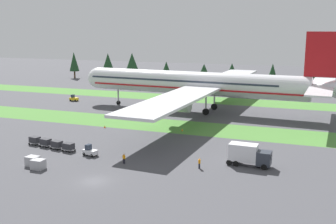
{
  "coord_description": "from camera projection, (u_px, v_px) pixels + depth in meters",
  "views": [
    {
      "loc": [
        29.39,
        -49.01,
        21.83
      ],
      "look_at": [
        -0.49,
        32.44,
        4.0
      ],
      "focal_mm": 43.65,
      "sensor_mm": 36.0,
      "label": 1
    }
  ],
  "objects": [
    {
      "name": "ground_plane",
      "position": [
        95.0,
        181.0,
        59.38
      ],
      "size": [
        400.0,
        400.0,
        0.0
      ],
      "primitive_type": "plane",
      "color": "#47474C"
    },
    {
      "name": "grass_strip_near",
      "position": [
        176.0,
        126.0,
        92.61
      ],
      "size": [
        320.0,
        12.32,
        0.01
      ],
      "primitive_type": "cube",
      "color": "#4C8438",
      "rests_on": "ground"
    },
    {
      "name": "grass_strip_far",
      "position": [
        214.0,
        100.0,
        126.3
      ],
      "size": [
        320.0,
        12.32,
        0.01
      ],
      "primitive_type": "cube",
      "color": "#4C8438",
      "rests_on": "ground"
    },
    {
      "name": "airliner",
      "position": [
        203.0,
        84.0,
        107.34
      ],
      "size": [
        70.51,
        86.3,
        21.11
      ],
      "rotation": [
        0.0,
        0.0,
        1.52
      ],
      "color": "silver",
      "rests_on": "ground"
    },
    {
      "name": "baggage_tug",
      "position": [
        90.0,
        151.0,
        71.16
      ],
      "size": [
        2.79,
        1.74,
        1.97
      ],
      "rotation": [
        0.0,
        0.0,
        -1.75
      ],
      "color": "silver",
      "rests_on": "ground"
    },
    {
      "name": "cargo_dolly_lead",
      "position": [
        69.0,
        146.0,
        73.63
      ],
      "size": [
        2.43,
        1.87,
        1.55
      ],
      "rotation": [
        0.0,
        0.0,
        -1.75
      ],
      "color": "#A3A3A8",
      "rests_on": "ground"
    },
    {
      "name": "cargo_dolly_second",
      "position": [
        57.0,
        144.0,
        75.07
      ],
      "size": [
        2.43,
        1.87,
        1.55
      ],
      "rotation": [
        0.0,
        0.0,
        -1.75
      ],
      "color": "#A3A3A8",
      "rests_on": "ground"
    },
    {
      "name": "cargo_dolly_third",
      "position": [
        46.0,
        142.0,
        76.51
      ],
      "size": [
        2.43,
        1.87,
        1.55
      ],
      "rotation": [
        0.0,
        0.0,
        -1.75
      ],
      "color": "#A3A3A8",
      "rests_on": "ground"
    },
    {
      "name": "cargo_dolly_fourth",
      "position": [
        35.0,
        140.0,
        77.95
      ],
      "size": [
        2.43,
        1.87,
        1.55
      ],
      "rotation": [
        0.0,
        0.0,
        -1.75
      ],
      "color": "#A3A3A8",
      "rests_on": "ground"
    },
    {
      "name": "catering_truck",
      "position": [
        249.0,
        154.0,
        65.63
      ],
      "size": [
        7.05,
        2.6,
        3.58
      ],
      "rotation": [
        0.0,
        0.0,
        -1.61
      ],
      "color": "#2D333D",
      "rests_on": "ground"
    },
    {
      "name": "pushback_tractor",
      "position": [
        74.0,
        98.0,
        124.67
      ],
      "size": [
        2.66,
        1.43,
        1.97
      ],
      "rotation": [
        0.0,
        0.0,
        4.66
      ],
      "color": "yellow",
      "rests_on": "ground"
    },
    {
      "name": "ground_crew_marshaller",
      "position": [
        124.0,
        158.0,
        66.89
      ],
      "size": [
        0.56,
        0.36,
        1.74
      ],
      "rotation": [
        0.0,
        0.0,
        6.16
      ],
      "color": "black",
      "rests_on": "ground"
    },
    {
      "name": "ground_crew_loader",
      "position": [
        199.0,
        163.0,
        64.6
      ],
      "size": [
        0.36,
        0.55,
        1.74
      ],
      "rotation": [
        0.0,
        0.0,
        1.35
      ],
      "color": "black",
      "rests_on": "ground"
    },
    {
      "name": "uld_container_0",
      "position": [
        33.0,
        161.0,
        65.86
      ],
      "size": [
        2.11,
        1.74,
        1.59
      ],
      "primitive_type": "cube",
      "rotation": [
        0.0,
        0.0,
        -0.07
      ],
      "color": "#A3A3A8",
      "rests_on": "ground"
    },
    {
      "name": "uld_container_1",
      "position": [
        38.0,
        164.0,
        64.39
      ],
      "size": [
        2.02,
        1.62,
        1.56
      ],
      "primitive_type": "cube",
      "rotation": [
        0.0,
        0.0,
        -0.01
      ],
      "color": "#A3A3A8",
      "rests_on": "ground"
    },
    {
      "name": "taxiway_marker_0",
      "position": [
        105.0,
        127.0,
        91.02
      ],
      "size": [
        0.44,
        0.44,
        0.63
      ],
      "primitive_type": "cone",
      "color": "orange",
      "rests_on": "ground"
    },
    {
      "name": "taxiway_marker_1",
      "position": [
        182.0,
        130.0,
        88.43
      ],
      "size": [
        0.44,
        0.44,
        0.46
      ],
      "primitive_type": "cone",
      "color": "orange",
      "rests_on": "ground"
    },
    {
      "name": "distant_tree_line",
      "position": [
        222.0,
        68.0,
        159.3
      ],
      "size": [
        147.63,
        10.84,
        11.84
      ],
      "color": "#4C3823",
      "rests_on": "ground"
    }
  ]
}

